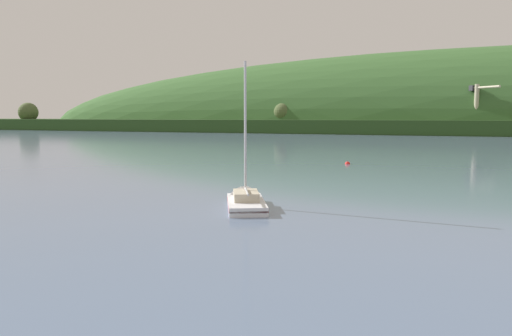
% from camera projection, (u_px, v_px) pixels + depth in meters
% --- Properties ---
extents(far_shoreline_hill, '(560.79, 111.28, 67.93)m').
position_uv_depth(far_shoreline_hill, '(484.00, 132.00, 201.18)').
color(far_shoreline_hill, '#27431B').
rests_on(far_shoreline_hill, ground).
extents(dockside_crane, '(10.14, 8.76, 17.50)m').
position_uv_depth(dockside_crane, '(477.00, 111.00, 173.06)').
color(dockside_crane, '#4C4C51').
rests_on(dockside_crane, ground).
extents(sailboat_near_mooring, '(5.76, 7.40, 11.34)m').
position_uv_depth(sailboat_near_mooring, '(245.00, 204.00, 35.72)').
color(sailboat_near_mooring, white).
rests_on(sailboat_near_mooring, ground).
extents(mooring_buoy_far_upstream, '(0.70, 0.70, 0.78)m').
position_uv_depth(mooring_buoy_far_upstream, '(347.00, 164.00, 67.53)').
color(mooring_buoy_far_upstream, red).
rests_on(mooring_buoy_far_upstream, ground).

